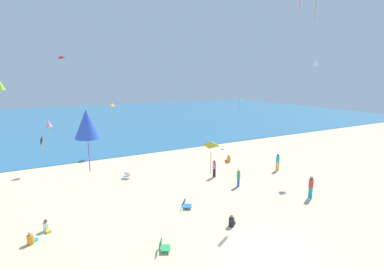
% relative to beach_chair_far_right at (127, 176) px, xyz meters
% --- Properties ---
extents(ground_plane, '(120.00, 120.00, 0.00)m').
position_rel_beach_chair_far_right_xyz_m(ground_plane, '(3.11, -3.77, -0.24)').
color(ground_plane, beige).
extents(ocean_water, '(120.00, 60.00, 0.05)m').
position_rel_beach_chair_far_right_xyz_m(ocean_water, '(3.11, 36.83, -0.22)').
color(ocean_water, teal).
rests_on(ocean_water, ground_plane).
extents(beach_chair_far_right, '(0.81, 0.81, 0.52)m').
position_rel_beach_chair_far_right_xyz_m(beach_chair_far_right, '(0.00, 0.00, 0.00)').
color(beach_chair_far_right, white).
rests_on(beach_chair_far_right, ground_plane).
extents(beach_chair_mid_beach, '(0.85, 0.83, 0.61)m').
position_rel_beach_chair_far_right_xyz_m(beach_chair_mid_beach, '(1.79, -7.42, 0.02)').
color(beach_chair_mid_beach, '#2370B2').
rests_on(beach_chair_mid_beach, ground_plane).
extents(beach_chair_far_left, '(0.77, 0.77, 0.62)m').
position_rel_beach_chair_far_right_xyz_m(beach_chair_far_left, '(-1.40, -11.11, 0.03)').
color(beach_chair_far_left, '#2D9956').
rests_on(beach_chair_far_left, ground_plane).
extents(person_0, '(0.34, 0.34, 1.49)m').
position_rel_beach_chair_far_right_xyz_m(person_0, '(6.69, -3.28, 0.62)').
color(person_0, black).
rests_on(person_0, ground_plane).
extents(person_1, '(0.45, 0.61, 0.69)m').
position_rel_beach_chair_far_right_xyz_m(person_1, '(-6.35, -6.24, 0.01)').
color(person_1, white).
rests_on(person_1, ground_plane).
extents(person_3, '(0.32, 0.32, 1.39)m').
position_rel_beach_chair_far_right_xyz_m(person_3, '(7.18, -5.98, 0.56)').
color(person_3, blue).
rests_on(person_3, ground_plane).
extents(person_4, '(0.62, 0.55, 0.70)m').
position_rel_beach_chair_far_right_xyz_m(person_4, '(3.05, -10.74, 0.02)').
color(person_4, black).
rests_on(person_4, ground_plane).
extents(person_5, '(0.40, 0.40, 1.56)m').
position_rel_beach_chair_far_right_xyz_m(person_5, '(12.77, -4.52, 0.66)').
color(person_5, orange).
rests_on(person_5, ground_plane).
extents(person_6, '(0.40, 0.65, 0.78)m').
position_rel_beach_chair_far_right_xyz_m(person_6, '(10.38, -0.21, 0.05)').
color(person_6, orange).
rests_on(person_6, ground_plane).
extents(person_7, '(0.33, 0.33, 1.61)m').
position_rel_beach_chair_far_right_xyz_m(person_7, '(10.26, -10.23, 0.69)').
color(person_7, '#19ADB2').
rests_on(person_7, ground_plane).
extents(person_8, '(0.58, 0.60, 0.68)m').
position_rel_beach_chair_far_right_xyz_m(person_8, '(-7.11, -7.24, 0.01)').
color(person_8, orange).
rests_on(person_8, ground_plane).
extents(kite_black, '(0.18, 0.54, 1.00)m').
position_rel_beach_chair_far_right_xyz_m(kite_black, '(-6.12, -3.42, 4.35)').
color(kite_black, black).
extents(kite_blue, '(0.84, 0.90, 2.01)m').
position_rel_beach_chair_far_right_xyz_m(kite_blue, '(-4.99, -14.00, 6.83)').
color(kite_blue, blue).
extents(kite_red, '(0.87, 0.86, 1.73)m').
position_rel_beach_chair_far_right_xyz_m(kite_red, '(-3.20, 12.42, 10.30)').
color(kite_red, red).
extents(kite_yellow, '(0.69, 0.70, 1.51)m').
position_rel_beach_chair_far_right_xyz_m(kite_yellow, '(0.10, -13.01, 5.42)').
color(kite_yellow, yellow).
extents(kite_teal, '(0.53, 0.59, 0.84)m').
position_rel_beach_chair_far_right_xyz_m(kite_teal, '(16.69, 6.36, 5.30)').
color(kite_teal, '#1EADAD').
extents(kite_pink, '(0.81, 0.85, 1.50)m').
position_rel_beach_chair_far_right_xyz_m(kite_pink, '(-5.30, 5.72, 4.07)').
color(kite_pink, pink).
extents(kite_orange, '(0.87, 0.96, 1.75)m').
position_rel_beach_chair_far_right_xyz_m(kite_orange, '(1.27, 8.95, 5.19)').
color(kite_orange, orange).
extents(kite_white, '(0.71, 0.71, 1.52)m').
position_rel_beach_chair_far_right_xyz_m(kite_white, '(16.05, -5.09, 9.46)').
color(kite_white, white).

